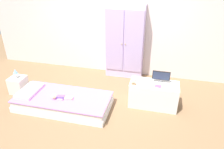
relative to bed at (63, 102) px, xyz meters
name	(u,v)px	position (x,y,z in m)	size (l,w,h in m)	color
ground_plane	(100,108)	(0.68, 0.14, -0.12)	(10.00, 10.00, 0.02)	brown
back_wall	(118,17)	(0.68, 1.71, 1.24)	(6.40, 0.05, 2.70)	silver
bed	(63,102)	(0.00, 0.00, 0.00)	(1.77, 0.81, 0.23)	white
pillow	(30,91)	(-0.69, 0.00, 0.15)	(0.32, 0.57, 0.05)	silver
doll	(58,97)	(-0.05, -0.08, 0.16)	(0.39, 0.15, 0.10)	#6B4CB2
nightstand	(18,85)	(-1.14, 0.26, 0.06)	(0.31, 0.31, 0.35)	silver
table_lamp	(15,72)	(-1.14, 0.26, 0.37)	(0.10, 0.10, 0.20)	#B7B2AD
wardrobe	(125,42)	(0.87, 1.54, 0.74)	(0.86, 0.29, 1.70)	silver
tv_stand	(153,95)	(1.64, 0.46, 0.13)	(0.89, 0.40, 0.48)	silver
tv_monitor	(161,76)	(1.74, 0.52, 0.50)	(0.32, 0.10, 0.23)	#99999E
rocking_horse_toy	(134,82)	(1.28, 0.33, 0.42)	(0.10, 0.04, 0.12)	#8E6642
book_purple	(158,86)	(1.71, 0.37, 0.37)	(0.11, 0.10, 0.01)	#8E51B2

